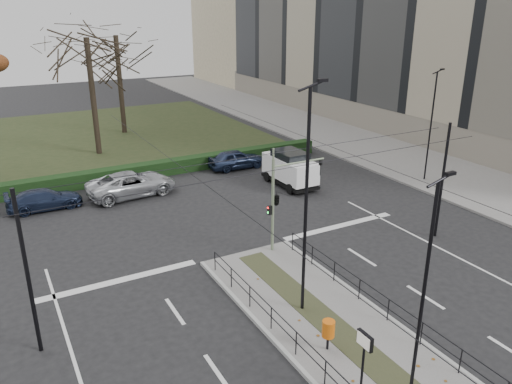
# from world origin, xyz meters

# --- Properties ---
(ground) EXTENTS (140.00, 140.00, 0.00)m
(ground) POSITION_xyz_m (0.00, 0.00, 0.00)
(ground) COLOR black
(ground) RESTS_ON ground
(median_island) EXTENTS (4.40, 15.00, 0.14)m
(median_island) POSITION_xyz_m (0.00, -2.50, 0.07)
(median_island) COLOR slate
(median_island) RESTS_ON ground
(sidewalk_east) EXTENTS (8.00, 90.00, 0.14)m
(sidewalk_east) POSITION_xyz_m (18.00, 22.00, 0.07)
(sidewalk_east) COLOR slate
(sidewalk_east) RESTS_ON ground
(park) EXTENTS (38.00, 26.00, 0.10)m
(park) POSITION_xyz_m (-6.00, 32.00, 0.05)
(park) COLOR #232E17
(park) RESTS_ON ground
(hedge) EXTENTS (38.00, 1.00, 1.00)m
(hedge) POSITION_xyz_m (-6.00, 18.60, 0.50)
(hedge) COLOR black
(hedge) RESTS_ON ground
(apartment_block) EXTENTS (13.09, 52.10, 21.64)m
(apartment_block) POSITION_xyz_m (27.97, 23.97, 10.39)
(apartment_block) COLOR tan
(apartment_block) RESTS_ON ground
(median_railing) EXTENTS (4.14, 13.24, 0.92)m
(median_railing) POSITION_xyz_m (0.00, -2.60, 0.98)
(median_railing) COLOR black
(median_railing) RESTS_ON median_island
(catenary) EXTENTS (20.00, 34.00, 6.00)m
(catenary) POSITION_xyz_m (0.00, 1.62, 3.42)
(catenary) COLOR black
(catenary) RESTS_ON ground
(traffic_light) EXTENTS (3.11, 1.78, 4.57)m
(traffic_light) POSITION_xyz_m (1.48, 4.50, 2.80)
(traffic_light) COLOR gray
(traffic_light) RESTS_ON median_island
(litter_bin) EXTENTS (0.44, 0.44, 1.13)m
(litter_bin) POSITION_xyz_m (-0.94, -2.88, 0.94)
(litter_bin) COLOR black
(litter_bin) RESTS_ON median_island
(info_panel) EXTENTS (0.13, 0.61, 2.35)m
(info_panel) POSITION_xyz_m (-1.49, -5.26, 1.99)
(info_panel) COLOR black
(info_panel) RESTS_ON median_island
(streetlamp_median_near) EXTENTS (0.60, 0.12, 7.17)m
(streetlamp_median_near) POSITION_xyz_m (-0.27, -6.07, 3.78)
(streetlamp_median_near) COLOR black
(streetlamp_median_near) RESTS_ON median_island
(streetlamp_median_far) EXTENTS (0.74, 0.15, 8.82)m
(streetlamp_median_far) POSITION_xyz_m (-0.30, -0.40, 4.63)
(streetlamp_median_far) COLOR black
(streetlamp_median_far) RESTS_ON median_island
(streetlamp_sidewalk) EXTENTS (0.62, 0.13, 7.39)m
(streetlamp_sidewalk) POSITION_xyz_m (15.76, 8.61, 3.90)
(streetlamp_sidewalk) COLOR black
(streetlamp_sidewalk) RESTS_ON sidewalk_east
(parked_car_third) EXTENTS (4.21, 1.75, 1.22)m
(parked_car_third) POSITION_xyz_m (-7.71, 15.73, 0.61)
(parked_car_third) COLOR #1B253F
(parked_car_third) RESTS_ON ground
(parked_car_fourth) EXTENTS (5.70, 3.00, 1.53)m
(parked_car_fourth) POSITION_xyz_m (-2.56, 15.51, 0.77)
(parked_car_fourth) COLOR #B0B3B8
(parked_car_fourth) RESTS_ON ground
(white_van) EXTENTS (2.07, 4.39, 2.35)m
(white_van) POSITION_xyz_m (7.20, 12.36, 1.23)
(white_van) COLOR white
(white_van) RESTS_ON ground
(bare_tree_center) EXTENTS (7.42, 7.42, 11.66)m
(bare_tree_center) POSITION_xyz_m (1.39, 32.29, 8.23)
(bare_tree_center) COLOR black
(bare_tree_center) RESTS_ON park
(bare_tree_near) EXTENTS (7.16, 7.16, 11.94)m
(bare_tree_near) POSITION_xyz_m (-2.32, 26.09, 8.43)
(bare_tree_near) COLOR black
(bare_tree_near) RESTS_ON park
(parked_car_fifth) EXTENTS (4.18, 1.77, 1.41)m
(parked_car_fifth) POSITION_xyz_m (5.74, 17.39, 0.71)
(parked_car_fifth) COLOR #1B253F
(parked_car_fifth) RESTS_ON ground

